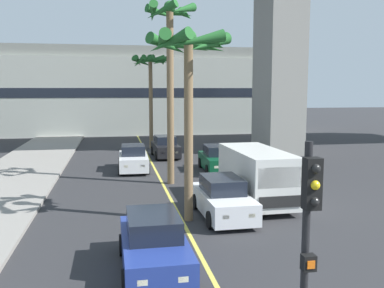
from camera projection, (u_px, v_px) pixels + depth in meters
name	position (u px, v px, depth m)	size (l,w,h in m)	color
lane_stripe_center	(160.00, 178.00, 23.91)	(0.14, 56.00, 0.01)	#DBCC4C
pier_building_backdrop	(135.00, 91.00, 49.07)	(37.34, 8.04, 9.60)	#ADB2A8
car_queue_front	(154.00, 245.00, 11.67)	(1.86, 4.11, 1.56)	navy
car_queue_second	(133.00, 159.00, 26.21)	(1.90, 4.13, 1.56)	white
car_queue_third	(223.00, 199.00, 16.61)	(1.89, 4.13, 1.56)	white
car_queue_fourth	(217.00, 159.00, 26.01)	(1.95, 4.16, 1.56)	#0C4728
car_queue_fifth	(165.00, 147.00, 31.45)	(1.91, 4.14, 1.56)	black
delivery_van	(257.00, 174.00, 18.56)	(2.24, 5.29, 2.36)	silver
traffic_light_median_near	(308.00, 241.00, 6.33)	(0.24, 0.37, 4.20)	black
palm_tree_near_median	(150.00, 69.00, 35.36)	(3.22, 3.25, 7.85)	brown
palm_tree_mid_median	(188.00, 60.00, 15.51)	(3.16, 3.19, 7.11)	brown
palm_tree_far_median	(170.00, 43.00, 21.71)	(2.70, 2.79, 9.40)	brown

